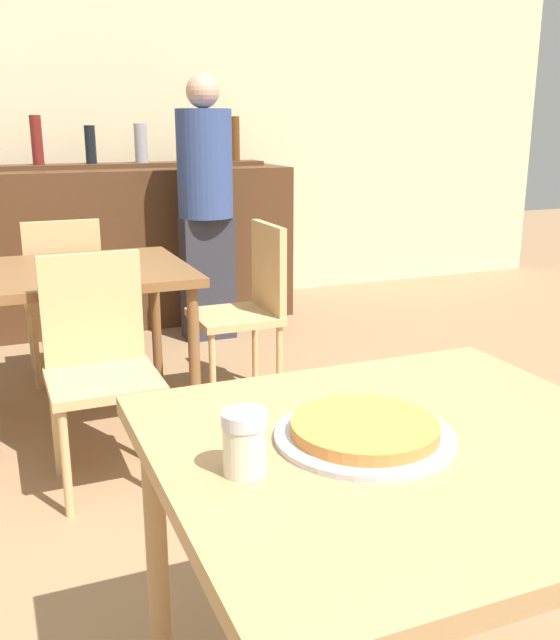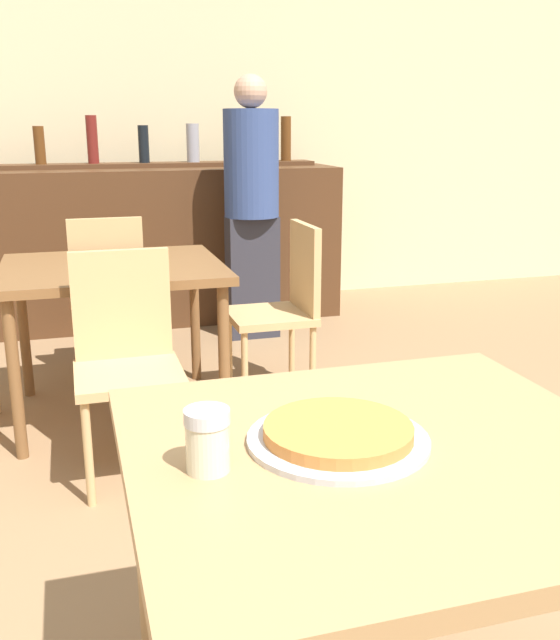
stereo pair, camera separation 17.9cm
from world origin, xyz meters
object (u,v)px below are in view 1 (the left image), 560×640
Objects in this scene: chair_far_side_right at (250,300)px; cheese_shaker at (244,442)px; chair_far_side_back at (64,289)px; pizza_tray at (365,432)px; person_standing at (206,201)px; chair_far_side_front at (99,356)px.

cheese_shaker reaches higher than chair_far_side_right.
pizza_tray is at bearing 95.85° from chair_far_side_back.
chair_far_side_right is at bearing -95.72° from person_standing.
chair_far_side_back is 1.02m from chair_far_side_right.
cheese_shaker is at bearing -105.60° from person_standing.
chair_far_side_right is 0.54× the size of person_standing.
cheese_shaker is 3.36m from person_standing.
cheese_shaker is 0.07× the size of person_standing.
cheese_shaker is (0.03, -2.76, 0.32)m from chair_far_side_back.
pizza_tray is 3.06× the size of cheese_shaker.
cheese_shaker is (0.03, -1.57, 0.32)m from chair_far_side_front.
chair_far_side_right is (0.82, -0.60, 0.00)m from chair_far_side_back.
cheese_shaker reaches higher than pizza_tray.
chair_far_side_right is 2.33m from cheese_shaker.
chair_far_side_back is at bearing -152.88° from person_standing.
chair_far_side_back is at bearing 90.00° from chair_far_side_front.
chair_far_side_right is at bearing 143.99° from chair_far_side_back.
chair_far_side_front is 1.02m from chair_far_side_right.
person_standing is (0.11, 1.07, 0.38)m from chair_far_side_right.
chair_far_side_right reaches higher than pizza_tray.
chair_far_side_front is at bearing 100.34° from pizza_tray.
chair_far_side_right is 2.55× the size of pizza_tray.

